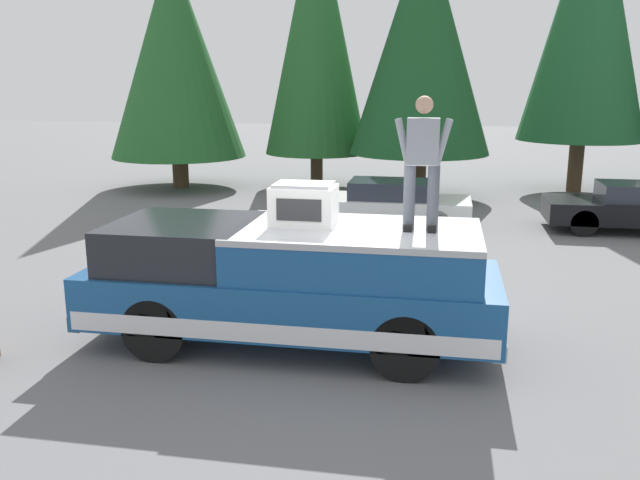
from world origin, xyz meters
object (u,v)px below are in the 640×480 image
pickup_truck (292,282)px  compressor_unit (304,204)px  person_on_truck_bed (422,160)px  parked_car_white (386,204)px  parked_car_black (637,208)px

pickup_truck → compressor_unit: size_ratio=6.60×
person_on_truck_bed → parked_car_white: bearing=8.1°
parked_car_black → parked_car_white: size_ratio=1.00×
person_on_truck_bed → compressor_unit: bearing=88.2°
parked_car_white → parked_car_black: bearing=-84.2°
pickup_truck → person_on_truck_bed: bearing=-88.4°
compressor_unit → parked_car_white: size_ratio=0.20×
pickup_truck → parked_car_black: pickup_truck is taller
pickup_truck → parked_car_white: size_ratio=1.35×
parked_car_white → person_on_truck_bed: bearing=-171.9°
person_on_truck_bed → parked_car_white: (7.56, 1.08, -1.97)m
parked_car_black → pickup_truck: bearing=141.7°
parked_car_black → parked_car_white: (-0.60, 5.88, 0.00)m
pickup_truck → person_on_truck_bed: (0.05, -1.68, 1.68)m
person_on_truck_bed → parked_car_black: (8.16, -4.80, -1.97)m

